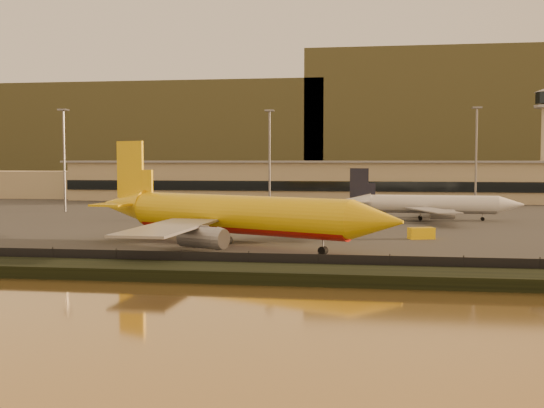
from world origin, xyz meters
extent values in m
plane|color=black|center=(0.00, 0.00, 0.00)|extent=(900.00, 900.00, 0.00)
cube|color=black|center=(0.00, -17.00, 0.70)|extent=(320.00, 7.00, 1.40)
cube|color=#2D2D2D|center=(0.00, 95.00, 0.10)|extent=(320.00, 220.00, 0.20)
cube|color=black|center=(0.00, -13.00, 1.30)|extent=(300.00, 0.05, 2.20)
cube|color=tan|center=(0.00, 125.00, 6.20)|extent=(160.00, 22.00, 12.00)
cube|color=black|center=(0.00, 113.80, 5.20)|extent=(160.00, 0.60, 3.00)
cube|color=gray|center=(0.00, 125.00, 12.50)|extent=(164.00, 24.00, 0.60)
cube|color=tan|center=(-95.00, 129.00, 4.70)|extent=(50.00, 18.00, 9.00)
cylinder|color=slate|center=(-60.00, 70.00, 12.70)|extent=(0.50, 0.50, 25.00)
cube|color=slate|center=(-60.00, 70.00, 25.40)|extent=(2.20, 2.20, 0.40)
cylinder|color=slate|center=(-10.00, 80.00, 12.70)|extent=(0.50, 0.50, 25.00)
cube|color=slate|center=(-10.00, 80.00, 25.40)|extent=(2.20, 2.20, 0.40)
cylinder|color=slate|center=(40.00, 78.00, 12.70)|extent=(0.50, 0.50, 25.00)
cube|color=slate|center=(40.00, 78.00, 25.40)|extent=(2.20, 2.20, 0.40)
cube|color=brown|center=(-140.00, 340.00, 27.50)|extent=(260.00, 160.00, 55.00)
cube|color=brown|center=(90.00, 340.00, 35.00)|extent=(220.00, 160.00, 70.00)
cylinder|color=yellow|center=(-3.36, 7.98, 5.24)|extent=(35.63, 20.14, 5.31)
cylinder|color=#AA1209|center=(-3.36, 7.98, 4.31)|extent=(34.21, 18.65, 4.14)
cone|color=yellow|center=(16.59, -1.16, 5.24)|extent=(8.71, 7.80, 5.31)
cone|color=yellow|center=(-24.25, 17.55, 5.64)|extent=(10.56, 8.65, 5.31)
cube|color=yellow|center=(-23.32, 17.12, 11.48)|extent=(5.28, 2.72, 9.29)
cube|color=yellow|center=(-20.18, 21.52, 6.04)|extent=(7.17, 7.17, 0.32)
cube|color=yellow|center=(-24.60, 11.87, 6.04)|extent=(5.65, 5.60, 0.32)
cube|color=gray|center=(1.60, 21.26, 4.31)|extent=(21.60, 20.97, 0.32)
cylinder|color=gray|center=(2.48, 17.06, 2.85)|extent=(6.79, 5.21, 2.92)
cube|color=gray|center=(-10.18, -4.45, 4.31)|extent=(8.19, 23.27, 0.32)
cylinder|color=gray|center=(-6.42, -2.38, 2.85)|extent=(6.79, 5.21, 2.92)
cylinder|color=black|center=(9.40, 2.13, 0.78)|extent=(1.45, 1.33, 1.17)
cylinder|color=slate|center=(9.40, 2.13, 1.39)|extent=(0.20, 0.20, 2.39)
cylinder|color=black|center=(-7.84, 7.40, 0.78)|extent=(1.45, 1.33, 1.17)
cylinder|color=slate|center=(-7.84, 7.40, 1.39)|extent=(0.20, 0.20, 2.39)
cylinder|color=black|center=(-5.85, 11.75, 0.78)|extent=(1.45, 1.33, 1.17)
cylinder|color=slate|center=(-5.85, 11.75, 1.39)|extent=(0.20, 0.20, 2.39)
cylinder|color=white|center=(28.73, 59.22, 3.70)|extent=(26.64, 4.67, 3.68)
cylinder|color=gray|center=(28.73, 59.22, 3.06)|extent=(25.88, 3.83, 2.87)
cone|color=white|center=(44.56, 58.63, 3.70)|extent=(5.29, 3.87, 3.68)
cone|color=white|center=(12.17, 59.84, 3.98)|extent=(6.76, 3.93, 3.68)
cube|color=black|center=(12.90, 59.81, 8.03)|extent=(4.06, 0.45, 6.45)
cube|color=white|center=(13.77, 63.47, 4.25)|extent=(4.66, 4.55, 0.22)
cube|color=white|center=(13.50, 56.10, 4.25)|extent=(4.50, 4.37, 0.22)
cube|color=gray|center=(28.37, 69.37, 3.06)|extent=(11.48, 17.24, 0.22)
cylinder|color=gray|center=(30.12, 66.82, 2.04)|extent=(4.49, 2.19, 2.03)
cube|color=gray|center=(27.62, 49.13, 3.06)|extent=(10.48, 17.34, 0.22)
cylinder|color=gray|center=(29.55, 51.54, 2.04)|extent=(4.49, 2.19, 2.03)
cylinder|color=black|center=(38.86, 58.84, 0.61)|extent=(0.83, 0.67, 0.81)
cylinder|color=slate|center=(38.86, 58.84, 1.03)|extent=(0.19, 0.19, 1.66)
cylinder|color=black|center=(25.91, 57.67, 0.61)|extent=(0.83, 0.67, 0.81)
cylinder|color=slate|center=(25.91, 57.67, 1.03)|extent=(0.19, 0.19, 1.66)
cylinder|color=black|center=(26.03, 60.98, 0.61)|extent=(0.83, 0.67, 0.81)
cylinder|color=slate|center=(26.03, 60.98, 1.03)|extent=(0.19, 0.19, 1.66)
cube|color=yellow|center=(23.82, 23.27, 1.13)|extent=(4.52, 3.08, 1.87)
cube|color=white|center=(-6.16, 29.11, 0.99)|extent=(3.86, 2.79, 1.59)
camera|label=1|loc=(16.25, -89.49, 13.09)|focal=45.00mm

